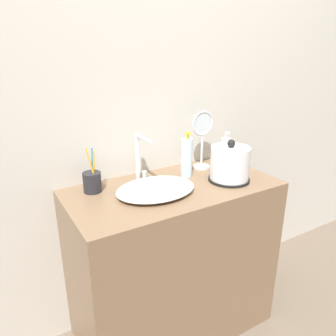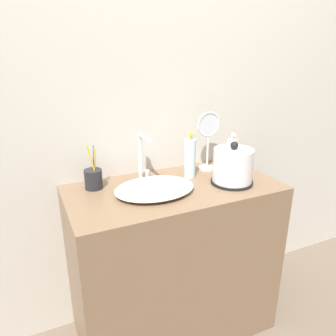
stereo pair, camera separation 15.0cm
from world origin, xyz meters
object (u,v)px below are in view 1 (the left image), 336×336
object	(u,v)px
faucet	(140,155)
electric_kettle	(230,165)
vanity_mirror	(202,135)
lotion_bottle	(187,157)
shampoo_bottle	(225,153)
toothbrush_cup	(92,182)

from	to	relation	value
faucet	electric_kettle	size ratio (longest dim) A/B	1.14
vanity_mirror	electric_kettle	bearing A→B (deg)	-88.15
lotion_bottle	shampoo_bottle	xyz separation A→B (m)	(0.24, -0.01, -0.01)
toothbrush_cup	faucet	bearing A→B (deg)	0.25
toothbrush_cup	shampoo_bottle	xyz separation A→B (m)	(0.72, -0.07, 0.04)
toothbrush_cup	vanity_mirror	distance (m)	0.63
electric_kettle	vanity_mirror	size ratio (longest dim) A/B	0.67
electric_kettle	toothbrush_cup	size ratio (longest dim) A/B	0.96
lotion_bottle	vanity_mirror	distance (m)	0.17
shampoo_bottle	vanity_mirror	world-z (taller)	vanity_mirror
electric_kettle	toothbrush_cup	bearing A→B (deg)	160.86
faucet	vanity_mirror	size ratio (longest dim) A/B	0.76
vanity_mirror	toothbrush_cup	bearing A→B (deg)	-179.62
electric_kettle	vanity_mirror	bearing A→B (deg)	91.85
toothbrush_cup	vanity_mirror	xyz separation A→B (m)	(0.61, 0.00, 0.13)
lotion_bottle	shampoo_bottle	world-z (taller)	lotion_bottle
toothbrush_cup	electric_kettle	bearing A→B (deg)	-19.14
toothbrush_cup	vanity_mirror	bearing A→B (deg)	0.38
toothbrush_cup	lotion_bottle	xyz separation A→B (m)	(0.47, -0.06, 0.05)
vanity_mirror	lotion_bottle	bearing A→B (deg)	-155.89
faucet	shampoo_bottle	distance (m)	0.48
lotion_bottle	vanity_mirror	size ratio (longest dim) A/B	0.75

